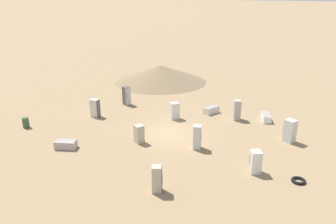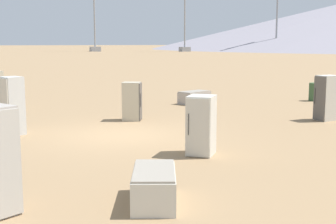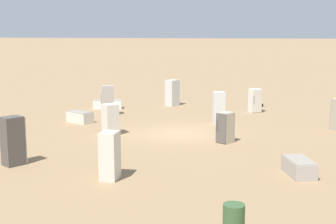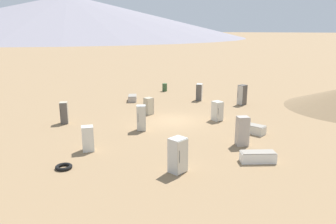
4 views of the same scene
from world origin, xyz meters
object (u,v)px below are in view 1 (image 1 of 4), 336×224
Objects in this scene: discarded_fridge_2 at (139,134)px; scrap_tire at (298,181)px; discarded_fridge_10 at (266,117)px; discarded_fridge_1 at (174,111)px; discarded_fridge_5 at (197,137)px; rusty_barrel at (26,123)px; discarded_fridge_7 at (237,110)px; discarded_fridge_8 at (290,131)px; discarded_fridge_3 at (211,110)px; discarded_fridge_11 at (95,108)px; discarded_fridge_9 at (127,96)px; discarded_fridge_4 at (255,162)px; discarded_fridge_6 at (157,179)px; discarded_fridge_0 at (66,145)px.

discarded_fridge_2 is 11.71m from scrap_tire.
discarded_fridge_1 is at bearing 5.06° from discarded_fridge_10.
rusty_barrel is at bearing -100.46° from discarded_fridge_5.
discarded_fridge_7 reaches higher than discarded_fridge_2.
discarded_fridge_1 is 10.13m from discarded_fridge_8.
discarded_fridge_11 is (-9.12, -6.14, 0.53)m from discarded_fridge_3.
discarded_fridge_10 is at bearing 113.94° from scrap_tire.
discarded_fridge_10 is (13.70, 2.52, -0.65)m from discarded_fridge_9.
rusty_barrel is (-10.20, -2.21, -0.27)m from discarded_fridge_2.
discarded_fridge_4 reaches higher than discarded_fridge_2.
discarded_fridge_10 is at bearing 109.67° from discarded_fridge_11.
discarded_fridge_7 is (0.44, 13.44, 0.10)m from discarded_fridge_6.
discarded_fridge_10 is 1.20× the size of discarded_fridge_11.
discarded_fridge_10 is at bearing 66.24° from discarded_fridge_1.
scrap_tire is at bearing -49.36° from discarded_fridge_8.
discarded_fridge_11 reaches higher than discarded_fridge_1.
discarded_fridge_2 is at bearing 12.24° from rusty_barrel.
discarded_fridge_2 is 10.44m from rusty_barrel.
discarded_fridge_9 reaches higher than rusty_barrel.
discarded_fridge_9 is 19.25m from scrap_tire.
discarded_fridge_11 is (-11.04, 1.50, -0.07)m from discarded_fridge_5.
discarded_fridge_2 is at bearing -166.52° from discarded_fridge_6.
rusty_barrel is at bearing -133.29° from discarded_fridge_8.
discarded_fridge_0 is at bearing 156.37° from discarded_fridge_2.
discarded_fridge_4 is 6.04m from discarded_fridge_8.
discarded_fridge_4 is 0.92× the size of discarded_fridge_6.
discarded_fridge_0 reaches higher than scrap_tire.
discarded_fridge_0 is at bearing -167.49° from scrap_tire.
discarded_fridge_11 reaches higher than rusty_barrel.
discarded_fridge_10 is at bearing 126.82° from discarded_fridge_9.
rusty_barrel is (-5.98, 1.29, 0.15)m from discarded_fridge_0.
discarded_fridge_6 reaches higher than discarded_fridge_4.
scrap_tire is (2.66, 0.20, -0.67)m from discarded_fridge_4.
discarded_fridge_1 is 1.72× the size of rusty_barrel.
discarded_fridge_3 is 12.83m from scrap_tire.
discarded_fridge_0 is 1.13× the size of discarded_fridge_1.
discarded_fridge_4 reaches higher than discarded_fridge_10.
discarded_fridge_2 is at bearing 96.23° from discarded_fridge_3.
discarded_fridge_3 is at bearing -13.73° from discarded_fridge_10.
discarded_fridge_0 is 1.03× the size of discarded_fridge_11.
discarded_fridge_7 reaches higher than discarded_fridge_11.
discarded_fridge_0 is at bearing 26.92° from discarded_fridge_10.
discarded_fridge_2 reaches higher than discarded_fridge_10.
discarded_fridge_7 is 1.10× the size of discarded_fridge_11.
scrap_tire is at bearing 96.79° from discarded_fridge_6.
discarded_fridge_7 is (5.08, 2.54, 0.16)m from discarded_fridge_1.
discarded_fridge_2 is 9.20m from discarded_fridge_3.
discarded_fridge_7 is at bearing 177.91° from discarded_fridge_8.
discarded_fridge_11 reaches higher than discarded_fridge_2.
discarded_fridge_0 is 17.08m from discarded_fridge_8.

